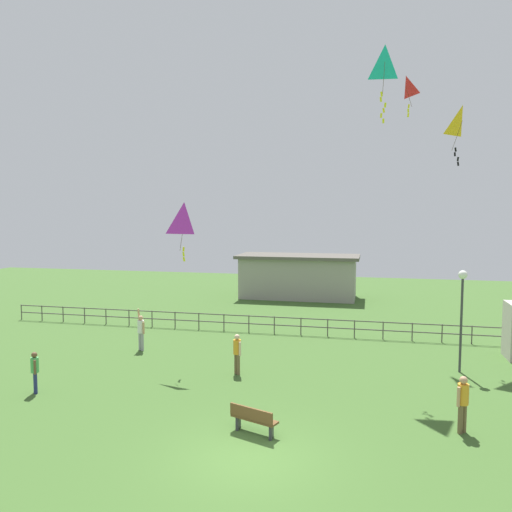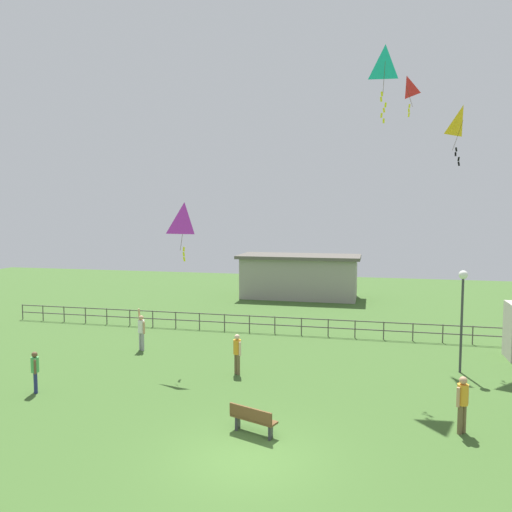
{
  "view_description": "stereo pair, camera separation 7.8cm",
  "coord_description": "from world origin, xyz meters",
  "px_view_note": "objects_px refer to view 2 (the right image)",
  "views": [
    {
      "loc": [
        3.09,
        -12.61,
        6.61
      ],
      "look_at": [
        -1.29,
        6.54,
        4.93
      ],
      "focal_mm": 35.01,
      "sensor_mm": 36.0,
      "label": 1
    },
    {
      "loc": [
        3.17,
        -12.59,
        6.61
      ],
      "look_at": [
        -1.29,
        6.54,
        4.93
      ],
      "focal_mm": 35.01,
      "sensor_mm": 36.0,
      "label": 2
    }
  ],
  "objects_px": {
    "kite_1": "(463,122)",
    "kite_3": "(185,220)",
    "person_3": "(35,369)",
    "person_4": "(237,351)",
    "person_2": "(462,401)",
    "kite_2": "(385,64)",
    "person_0": "(141,330)",
    "lamppost": "(462,298)",
    "park_bench": "(253,419)",
    "kite_0": "(406,87)"
  },
  "relations": [
    {
      "from": "person_2",
      "to": "kite_2",
      "type": "xyz_separation_m",
      "value": [
        -2.35,
        6.24,
        11.73
      ]
    },
    {
      "from": "person_3",
      "to": "kite_2",
      "type": "distance_m",
      "value": 18.22
    },
    {
      "from": "park_bench",
      "to": "kite_1",
      "type": "relative_size",
      "value": 0.56
    },
    {
      "from": "person_2",
      "to": "kite_3",
      "type": "bearing_deg",
      "value": 155.06
    },
    {
      "from": "person_2",
      "to": "kite_0",
      "type": "distance_m",
      "value": 16.09
    },
    {
      "from": "person_2",
      "to": "person_3",
      "type": "height_order",
      "value": "person_2"
    },
    {
      "from": "lamppost",
      "to": "person_4",
      "type": "xyz_separation_m",
      "value": [
        -8.99,
        -2.34,
        -2.16
      ]
    },
    {
      "from": "person_3",
      "to": "kite_2",
      "type": "xyz_separation_m",
      "value": [
        12.38,
        6.18,
        11.84
      ]
    },
    {
      "from": "park_bench",
      "to": "kite_0",
      "type": "distance_m",
      "value": 18.13
    },
    {
      "from": "person_2",
      "to": "kite_0",
      "type": "relative_size",
      "value": 0.88
    },
    {
      "from": "person_3",
      "to": "person_4",
      "type": "relative_size",
      "value": 0.92
    },
    {
      "from": "kite_3",
      "to": "kite_0",
      "type": "bearing_deg",
      "value": 31.5
    },
    {
      "from": "lamppost",
      "to": "person_0",
      "type": "relative_size",
      "value": 2.13
    },
    {
      "from": "kite_2",
      "to": "kite_3",
      "type": "relative_size",
      "value": 1.19
    },
    {
      "from": "park_bench",
      "to": "kite_0",
      "type": "xyz_separation_m",
      "value": [
        4.9,
        12.31,
        12.38
      ]
    },
    {
      "from": "person_0",
      "to": "person_2",
      "type": "bearing_deg",
      "value": -24.8
    },
    {
      "from": "person_0",
      "to": "kite_2",
      "type": "xyz_separation_m",
      "value": [
        11.15,
        -0.01,
        11.72
      ]
    },
    {
      "from": "person_2",
      "to": "kite_2",
      "type": "height_order",
      "value": "kite_2"
    },
    {
      "from": "person_2",
      "to": "kite_1",
      "type": "relative_size",
      "value": 0.64
    },
    {
      "from": "park_bench",
      "to": "kite_3",
      "type": "xyz_separation_m",
      "value": [
        -4.61,
        6.48,
        5.88
      ]
    },
    {
      "from": "lamppost",
      "to": "person_4",
      "type": "distance_m",
      "value": 9.54
    },
    {
      "from": "person_0",
      "to": "person_3",
      "type": "bearing_deg",
      "value": -101.27
    },
    {
      "from": "park_bench",
      "to": "person_4",
      "type": "relative_size",
      "value": 0.93
    },
    {
      "from": "person_0",
      "to": "kite_3",
      "type": "relative_size",
      "value": 0.78
    },
    {
      "from": "kite_1",
      "to": "kite_3",
      "type": "relative_size",
      "value": 1.07
    },
    {
      "from": "person_2",
      "to": "kite_2",
      "type": "relative_size",
      "value": 0.57
    },
    {
      "from": "kite_3",
      "to": "kite_1",
      "type": "bearing_deg",
      "value": 20.82
    },
    {
      "from": "person_2",
      "to": "park_bench",
      "type": "bearing_deg",
      "value": -166.35
    },
    {
      "from": "person_2",
      "to": "kite_1",
      "type": "height_order",
      "value": "kite_1"
    },
    {
      "from": "person_2",
      "to": "person_3",
      "type": "relative_size",
      "value": 1.13
    },
    {
      "from": "park_bench",
      "to": "kite_1",
      "type": "height_order",
      "value": "kite_1"
    },
    {
      "from": "park_bench",
      "to": "person_3",
      "type": "relative_size",
      "value": 1.0
    },
    {
      "from": "person_4",
      "to": "kite_1",
      "type": "xyz_separation_m",
      "value": [
        9.31,
        5.74,
        9.88
      ]
    },
    {
      "from": "kite_1",
      "to": "kite_3",
      "type": "distance_m",
      "value": 13.59
    },
    {
      "from": "person_2",
      "to": "person_4",
      "type": "distance_m",
      "value": 8.91
    },
    {
      "from": "person_0",
      "to": "person_4",
      "type": "relative_size",
      "value": 1.2
    },
    {
      "from": "person_4",
      "to": "kite_1",
      "type": "relative_size",
      "value": 0.61
    },
    {
      "from": "lamppost",
      "to": "kite_0",
      "type": "relative_size",
      "value": 2.16
    },
    {
      "from": "person_3",
      "to": "kite_0",
      "type": "distance_m",
      "value": 21.01
    },
    {
      "from": "person_0",
      "to": "kite_0",
      "type": "xyz_separation_m",
      "value": [
        12.29,
        4.58,
        11.84
      ]
    },
    {
      "from": "person_0",
      "to": "person_4",
      "type": "xyz_separation_m",
      "value": [
        5.46,
        -2.43,
        -0.04
      ]
    },
    {
      "from": "park_bench",
      "to": "person_0",
      "type": "bearing_deg",
      "value": 133.69
    },
    {
      "from": "person_0",
      "to": "person_4",
      "type": "bearing_deg",
      "value": -24.01
    },
    {
      "from": "lamppost",
      "to": "kite_2",
      "type": "distance_m",
      "value": 10.16
    },
    {
      "from": "person_4",
      "to": "kite_3",
      "type": "height_order",
      "value": "kite_3"
    },
    {
      "from": "person_4",
      "to": "kite_0",
      "type": "height_order",
      "value": "kite_0"
    },
    {
      "from": "kite_0",
      "to": "kite_3",
      "type": "distance_m",
      "value": 12.91
    },
    {
      "from": "lamppost",
      "to": "kite_0",
      "type": "bearing_deg",
      "value": 114.84
    },
    {
      "from": "kite_0",
      "to": "kite_2",
      "type": "relative_size",
      "value": 0.65
    },
    {
      "from": "kite_3",
      "to": "person_0",
      "type": "bearing_deg",
      "value": 155.73
    }
  ]
}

